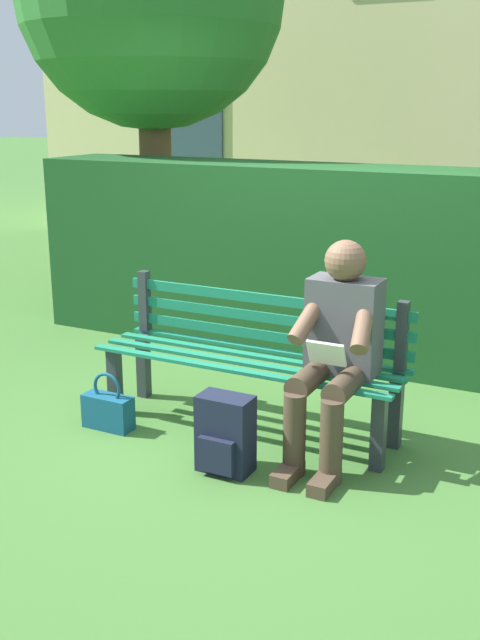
# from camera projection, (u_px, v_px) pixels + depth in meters

# --- Properties ---
(ground) EXTENTS (60.00, 60.00, 0.00)m
(ground) POSITION_uv_depth(u_px,v_px,m) (248.00, 428.00, 4.49)
(ground) COLOR #3D6B2D
(park_bench) EXTENTS (1.83, 0.47, 0.83)m
(park_bench) POSITION_uv_depth(u_px,v_px,m) (253.00, 355.00, 4.43)
(park_bench) COLOR #2D3338
(park_bench) RESTS_ON ground
(person_seated) EXTENTS (0.44, 0.73, 1.17)m
(person_seated) POSITION_uv_depth(u_px,v_px,m) (336.00, 347.00, 3.99)
(person_seated) COLOR #4C4C51
(person_seated) RESTS_ON ground
(hedge_backdrop) EXTENTS (5.01, 0.79, 1.53)m
(hedge_backdrop) POSITION_uv_depth(u_px,v_px,m) (348.00, 259.00, 5.60)
(hedge_backdrop) COLOR #19471E
(hedge_backdrop) RESTS_ON ground
(tree) EXTENTS (2.51, 2.39, 4.00)m
(tree) POSITION_uv_depth(u_px,v_px,m) (145.00, 0.00, 6.81)
(tree) COLOR brown
(tree) RESTS_ON ground
(building_facade) EXTENTS (10.00, 3.29, 5.95)m
(building_facade) POSITION_uv_depth(u_px,v_px,m) (419.00, 14.00, 9.95)
(building_facade) COLOR beige
(building_facade) RESTS_ON ground
(backpack) EXTENTS (0.28, 0.24, 0.41)m
(backpack) POSITION_uv_depth(u_px,v_px,m) (225.00, 435.00, 3.93)
(backpack) COLOR #191E33
(backpack) RESTS_ON ground
(handbag) EXTENTS (0.30, 0.12, 0.35)m
(handbag) POSITION_uv_depth(u_px,v_px,m) (108.00, 410.00, 4.47)
(handbag) COLOR navy
(handbag) RESTS_ON ground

